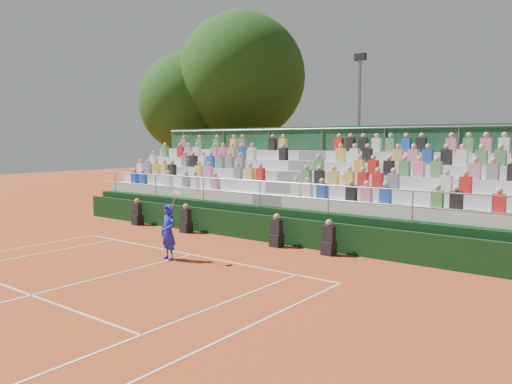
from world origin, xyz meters
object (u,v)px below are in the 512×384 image
Objects in this scene: tree_east at (241,77)px; tennis_player at (168,232)px; tree_west at (189,103)px; floodlight_mast at (359,121)px.

tennis_player is at bearing -58.58° from tree_east.
tree_west reaches higher than tennis_player.
floodlight_mast is at bearing 2.44° from tree_west.
floodlight_mast reaches higher than tennis_player.
tennis_player is 0.19× the size of tree_east.
tree_east is at bearing 121.42° from tennis_player.
floodlight_mast is at bearing -6.06° from tree_east.
tennis_player is 0.27× the size of floodlight_mast.
tree_east is 9.26m from floodlight_mast.
floodlight_mast is (-0.15, 13.59, 3.91)m from tennis_player.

